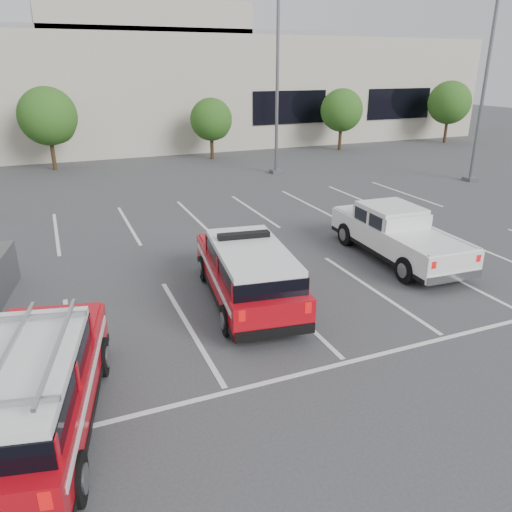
{
  "coord_description": "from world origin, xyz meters",
  "views": [
    {
      "loc": [
        -5.28,
        -10.54,
        5.94
      ],
      "look_at": [
        -0.39,
        1.26,
        1.05
      ],
      "focal_mm": 35.0,
      "sensor_mm": 36.0,
      "label": 1
    }
  ],
  "objects_px": {
    "tree_mid_left": "(50,118)",
    "light_pole_right": "(485,81)",
    "tree_right": "(342,112)",
    "fire_chief_suv": "(248,276)",
    "ladder_suv": "(28,398)",
    "tree_mid_right": "(212,121)",
    "tree_far_right": "(450,104)",
    "light_pole_mid": "(277,80)",
    "convention_building": "(113,82)",
    "white_pickup": "(396,239)"
  },
  "relations": [
    {
      "from": "tree_mid_left",
      "to": "light_pole_right",
      "type": "bearing_deg",
      "value": -29.95
    },
    {
      "from": "tree_mid_left",
      "to": "tree_right",
      "type": "relative_size",
      "value": 1.1
    },
    {
      "from": "fire_chief_suv",
      "to": "ladder_suv",
      "type": "height_order",
      "value": "ladder_suv"
    },
    {
      "from": "tree_mid_right",
      "to": "tree_right",
      "type": "bearing_deg",
      "value": 0.0
    },
    {
      "from": "fire_chief_suv",
      "to": "ladder_suv",
      "type": "relative_size",
      "value": 1.0
    },
    {
      "from": "tree_mid_right",
      "to": "tree_right",
      "type": "xyz_separation_m",
      "value": [
        10.0,
        0.0,
        0.27
      ]
    },
    {
      "from": "tree_mid_right",
      "to": "light_pole_right",
      "type": "xyz_separation_m",
      "value": [
        10.91,
        -12.05,
        2.68
      ]
    },
    {
      "from": "tree_mid_left",
      "to": "tree_mid_right",
      "type": "relative_size",
      "value": 1.21
    },
    {
      "from": "tree_far_right",
      "to": "light_pole_mid",
      "type": "distance_m",
      "value": 19.19
    },
    {
      "from": "convention_building",
      "to": "ladder_suv",
      "type": "distance_m",
      "value": 35.43
    },
    {
      "from": "tree_far_right",
      "to": "white_pickup",
      "type": "distance_m",
      "value": 28.7
    },
    {
      "from": "convention_building",
      "to": "tree_mid_left",
      "type": "height_order",
      "value": "convention_building"
    },
    {
      "from": "tree_mid_right",
      "to": "light_pole_mid",
      "type": "height_order",
      "value": "light_pole_mid"
    },
    {
      "from": "tree_mid_right",
      "to": "tree_far_right",
      "type": "bearing_deg",
      "value": 0.0
    },
    {
      "from": "light_pole_right",
      "to": "white_pickup",
      "type": "distance_m",
      "value": 14.54
    },
    {
      "from": "convention_building",
      "to": "tree_far_right",
      "type": "distance_m",
      "value": 26.83
    },
    {
      "from": "convention_building",
      "to": "tree_mid_right",
      "type": "xyz_separation_m",
      "value": [
        4.91,
        -9.82,
        -2.22
      ]
    },
    {
      "from": "convention_building",
      "to": "light_pole_mid",
      "type": "distance_m",
      "value": 17.27
    },
    {
      "from": "ladder_suv",
      "to": "light_pole_mid",
      "type": "bearing_deg",
      "value": 67.47
    },
    {
      "from": "tree_mid_left",
      "to": "light_pole_mid",
      "type": "height_order",
      "value": "light_pole_mid"
    },
    {
      "from": "fire_chief_suv",
      "to": "convention_building",
      "type": "bearing_deg",
      "value": 95.73
    },
    {
      "from": "tree_far_right",
      "to": "tree_mid_left",
      "type": "bearing_deg",
      "value": 180.0
    },
    {
      "from": "tree_mid_left",
      "to": "ladder_suv",
      "type": "distance_m",
      "value": 24.95
    },
    {
      "from": "tree_mid_left",
      "to": "tree_far_right",
      "type": "distance_m",
      "value": 30.0
    },
    {
      "from": "light_pole_mid",
      "to": "tree_mid_right",
      "type": "bearing_deg",
      "value": 107.52
    },
    {
      "from": "light_pole_right",
      "to": "white_pickup",
      "type": "xyz_separation_m",
      "value": [
        -11.19,
        -8.12,
        -4.52
      ]
    },
    {
      "from": "light_pole_right",
      "to": "ladder_suv",
      "type": "distance_m",
      "value": 25.94
    },
    {
      "from": "light_pole_mid",
      "to": "fire_chief_suv",
      "type": "height_order",
      "value": "light_pole_mid"
    },
    {
      "from": "light_pole_right",
      "to": "ladder_suv",
      "type": "height_order",
      "value": "light_pole_right"
    },
    {
      "from": "tree_right",
      "to": "ladder_suv",
      "type": "relative_size",
      "value": 0.82
    },
    {
      "from": "tree_right",
      "to": "fire_chief_suv",
      "type": "bearing_deg",
      "value": -126.75
    },
    {
      "from": "convention_building",
      "to": "white_pickup",
      "type": "height_order",
      "value": "convention_building"
    },
    {
      "from": "tree_mid_left",
      "to": "light_pole_mid",
      "type": "xyz_separation_m",
      "value": [
        11.91,
        -6.05,
        2.14
      ]
    },
    {
      "from": "tree_mid_right",
      "to": "light_pole_mid",
      "type": "xyz_separation_m",
      "value": [
        1.91,
        -6.05,
        2.68
      ]
    },
    {
      "from": "tree_far_right",
      "to": "fire_chief_suv",
      "type": "height_order",
      "value": "tree_far_right"
    },
    {
      "from": "tree_mid_right",
      "to": "ladder_suv",
      "type": "relative_size",
      "value": 0.74
    },
    {
      "from": "tree_mid_left",
      "to": "white_pickup",
      "type": "bearing_deg",
      "value": -64.27
    },
    {
      "from": "tree_mid_left",
      "to": "light_pole_right",
      "type": "relative_size",
      "value": 0.47
    },
    {
      "from": "tree_mid_right",
      "to": "fire_chief_suv",
      "type": "xyz_separation_m",
      "value": [
        -5.95,
        -21.36,
        -1.76
      ]
    },
    {
      "from": "tree_mid_left",
      "to": "tree_right",
      "type": "height_order",
      "value": "tree_mid_left"
    },
    {
      "from": "tree_mid_right",
      "to": "tree_far_right",
      "type": "relative_size",
      "value": 0.82
    },
    {
      "from": "fire_chief_suv",
      "to": "white_pickup",
      "type": "relative_size",
      "value": 0.97
    },
    {
      "from": "light_pole_right",
      "to": "ladder_suv",
      "type": "bearing_deg",
      "value": -150.02
    },
    {
      "from": "tree_mid_right",
      "to": "light_pole_right",
      "type": "bearing_deg",
      "value": -47.83
    },
    {
      "from": "tree_far_right",
      "to": "ladder_suv",
      "type": "bearing_deg",
      "value": -141.53
    },
    {
      "from": "light_pole_mid",
      "to": "fire_chief_suv",
      "type": "bearing_deg",
      "value": -117.17
    },
    {
      "from": "convention_building",
      "to": "white_pickup",
      "type": "xyz_separation_m",
      "value": [
        4.63,
        -29.99,
        -4.05
      ]
    },
    {
      "from": "tree_mid_left",
      "to": "tree_mid_right",
      "type": "xyz_separation_m",
      "value": [
        10.0,
        -0.0,
        -0.54
      ]
    },
    {
      "from": "ladder_suv",
      "to": "tree_mid_right",
      "type": "bearing_deg",
      "value": 78.11
    },
    {
      "from": "light_pole_mid",
      "to": "tree_mid_left",
      "type": "bearing_deg",
      "value": 153.08
    }
  ]
}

